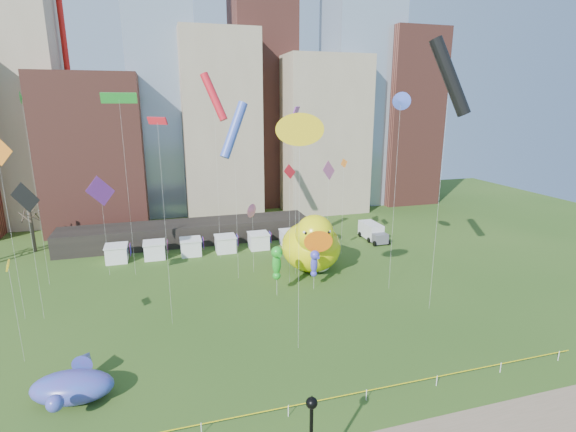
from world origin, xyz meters
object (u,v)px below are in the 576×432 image
object	(u,v)px
seahorse_purple	(314,261)
whale_inflatable	(73,385)
box_truck	(372,232)
seahorse_green	(277,260)
big_duck	(312,244)
small_duck	(320,262)

from	to	relation	value
seahorse_purple	whale_inflatable	distance (m)	27.29
box_truck	whale_inflatable	bearing A→B (deg)	-144.31
seahorse_purple	box_truck	distance (m)	21.71
seahorse_green	big_duck	bearing A→B (deg)	42.22
seahorse_green	box_truck	world-z (taller)	seahorse_green
whale_inflatable	box_truck	bearing A→B (deg)	45.53
small_duck	seahorse_purple	distance (m)	5.88
big_duck	box_truck	xyz separation A→B (m)	(13.74, 9.70, -2.37)
whale_inflatable	box_truck	size ratio (longest dim) A/B	1.23
whale_inflatable	small_duck	bearing A→B (deg)	44.11
small_duck	seahorse_green	size ratio (longest dim) A/B	0.69
seahorse_purple	small_duck	bearing A→B (deg)	55.34
box_truck	small_duck	bearing A→B (deg)	-141.56
seahorse_green	whale_inflatable	bearing A→B (deg)	-147.28
seahorse_purple	box_truck	bearing A→B (deg)	38.05
seahorse_green	seahorse_purple	world-z (taller)	seahorse_green
small_duck	whale_inflatable	xyz separation A→B (m)	(-26.23, -18.25, -0.12)
seahorse_green	box_truck	xyz separation A→B (m)	(20.00, 15.69, -2.92)
seahorse_green	whale_inflatable	xyz separation A→B (m)	(-19.02, -12.93, -3.08)
big_duck	seahorse_purple	bearing A→B (deg)	-95.79
big_duck	whale_inflatable	size ratio (longest dim) A/B	1.47
big_duck	box_truck	distance (m)	16.99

